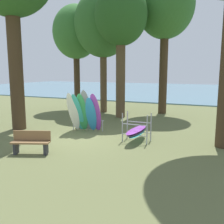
{
  "coord_description": "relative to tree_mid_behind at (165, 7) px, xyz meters",
  "views": [
    {
      "loc": [
        5.76,
        -9.67,
        3.05
      ],
      "look_at": [
        0.87,
        1.26,
        1.1
      ],
      "focal_mm": 40.72,
      "sensor_mm": 36.0,
      "label": 1
    }
  ],
  "objects": [
    {
      "name": "tree_mid_behind",
      "position": [
        0.0,
        0.0,
        0.0
      ],
      "size": [
        3.94,
        3.94,
        9.73
      ],
      "color": "#42301E",
      "rests_on": "ground"
    },
    {
      "name": "leaning_board_pile",
      "position": [
        -2.27,
        -7.24,
        -6.35
      ],
      "size": [
        1.73,
        1.26,
        2.16
      ],
      "color": "white",
      "rests_on": "ground"
    },
    {
      "name": "board_storage_rack",
      "position": [
        0.71,
        -7.82,
        -6.87
      ],
      "size": [
        1.15,
        2.13,
        1.25
      ],
      "color": "#9EA0A5",
      "rests_on": "ground"
    },
    {
      "name": "tree_deep_back",
      "position": [
        -4.15,
        -1.17,
        -1.04
      ],
      "size": [
        4.12,
        4.12,
        8.72
      ],
      "color": "brown",
      "rests_on": "ground"
    },
    {
      "name": "tree_far_right_back",
      "position": [
        -2.17,
        -2.68,
        -1.0
      ],
      "size": [
        3.31,
        3.31,
        8.41
      ],
      "color": "brown",
      "rests_on": "ground"
    },
    {
      "name": "tree_far_left_back",
      "position": [
        -6.71,
        -0.71,
        -1.42
      ],
      "size": [
        3.56,
        3.56,
        8.05
      ],
      "color": "#42301E",
      "rests_on": "ground"
    },
    {
      "name": "ground_plane",
      "position": [
        -1.65,
        -8.4,
        -7.34
      ],
      "size": [
        80.0,
        80.0,
        0.0
      ],
      "primitive_type": "plane",
      "color": "#60663D"
    },
    {
      "name": "lake_water",
      "position": [
        -1.65,
        23.09,
        -7.29
      ],
      "size": [
        80.0,
        36.0,
        0.1
      ],
      "primitive_type": "cube",
      "color": "slate",
      "rests_on": "ground"
    },
    {
      "name": "park_bench",
      "position": [
        -2.34,
        -11.01,
        -6.89
      ],
      "size": [
        1.45,
        0.89,
        0.85
      ],
      "color": "#2D2D33",
      "rests_on": "ground"
    }
  ]
}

